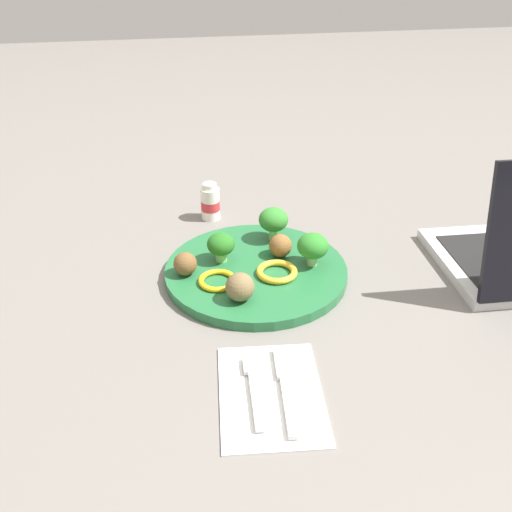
{
  "coord_description": "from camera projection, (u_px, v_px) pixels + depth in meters",
  "views": [
    {
      "loc": [
        -0.73,
        0.13,
        0.48
      ],
      "look_at": [
        0.0,
        0.0,
        0.04
      ],
      "focal_mm": 40.26,
      "sensor_mm": 36.0,
      "label": 1
    }
  ],
  "objects": [
    {
      "name": "ground_plane",
      "position": [
        256.0,
        276.0,
        0.89
      ],
      "size": [
        4.0,
        4.0,
        0.0
      ],
      "primitive_type": "plane",
      "color": "slate"
    },
    {
      "name": "plate",
      "position": [
        256.0,
        272.0,
        0.88
      ],
      "size": [
        0.28,
        0.28,
        0.02
      ],
      "primitive_type": "cylinder",
      "color": "#236638",
      "rests_on": "ground_plane"
    },
    {
      "name": "broccoli_floret_mid_left",
      "position": [
        273.0,
        220.0,
        0.94
      ],
      "size": [
        0.05,
        0.05,
        0.06
      ],
      "color": "#A1D079",
      "rests_on": "plate"
    },
    {
      "name": "broccoli_floret_mid_right",
      "position": [
        313.0,
        246.0,
        0.87
      ],
      "size": [
        0.05,
        0.05,
        0.05
      ],
      "color": "#9AC57E",
      "rests_on": "plate"
    },
    {
      "name": "broccoli_floret_back_right",
      "position": [
        221.0,
        245.0,
        0.88
      ],
      "size": [
        0.04,
        0.04,
        0.05
      ],
      "color": "#8DCE72",
      "rests_on": "plate"
    },
    {
      "name": "meatball_mid_left",
      "position": [
        185.0,
        262.0,
        0.86
      ],
      "size": [
        0.04,
        0.04,
        0.04
      ],
      "primitive_type": "sphere",
      "color": "brown",
      "rests_on": "plate"
    },
    {
      "name": "meatball_back_right",
      "position": [
        240.0,
        287.0,
        0.8
      ],
      "size": [
        0.04,
        0.04,
        0.04
      ],
      "primitive_type": "sphere",
      "color": "brown",
      "rests_on": "plate"
    },
    {
      "name": "meatball_center",
      "position": [
        280.0,
        246.0,
        0.9
      ],
      "size": [
        0.04,
        0.04,
        0.04
      ],
      "primitive_type": "sphere",
      "color": "brown",
      "rests_on": "plate"
    },
    {
      "name": "pepper_ring_back_left",
      "position": [
        277.0,
        272.0,
        0.86
      ],
      "size": [
        0.08,
        0.08,
        0.01
      ],
      "primitive_type": "torus",
      "rotation": [
        0.0,
        0.0,
        5.99
      ],
      "color": "yellow",
      "rests_on": "plate"
    },
    {
      "name": "pepper_ring_back_right",
      "position": [
        218.0,
        280.0,
        0.84
      ],
      "size": [
        0.08,
        0.08,
        0.01
      ],
      "primitive_type": "torus",
      "rotation": [
        0.0,
        0.0,
        4.08
      ],
      "color": "yellow",
      "rests_on": "plate"
    },
    {
      "name": "napkin",
      "position": [
        271.0,
        393.0,
        0.67
      ],
      "size": [
        0.18,
        0.14,
        0.01
      ],
      "primitive_type": "cube",
      "rotation": [
        0.0,
        0.0,
        -0.1
      ],
      "color": "white",
      "rests_on": "ground_plane"
    },
    {
      "name": "fork",
      "position": [
        255.0,
        386.0,
        0.67
      ],
      "size": [
        0.12,
        0.03,
        0.01
      ],
      "color": "silver",
      "rests_on": "napkin"
    },
    {
      "name": "knife",
      "position": [
        286.0,
        385.0,
        0.67
      ],
      "size": [
        0.15,
        0.03,
        0.01
      ],
      "color": "silver",
      "rests_on": "napkin"
    },
    {
      "name": "yogurt_bottle",
      "position": [
        210.0,
        203.0,
        1.04
      ],
      "size": [
        0.03,
        0.03,
        0.07
      ],
      "color": "white",
      "rests_on": "ground_plane"
    }
  ]
}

